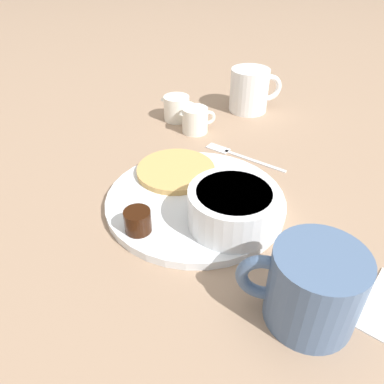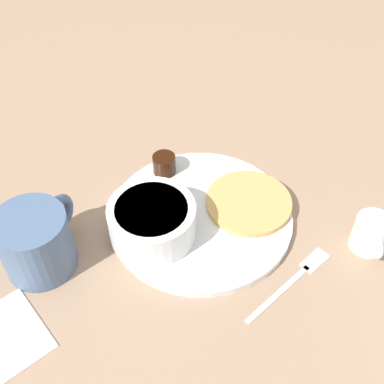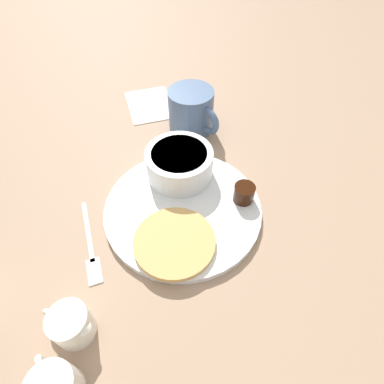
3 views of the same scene
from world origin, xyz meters
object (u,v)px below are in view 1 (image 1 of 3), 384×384
(plate, at_px, (196,200))
(bowl, at_px, (236,205))
(coffee_mug, at_px, (311,287))
(second_mug, at_px, (250,90))
(fork, at_px, (236,154))
(creamer_pitcher_far, at_px, (177,108))
(creamer_pitcher_near, at_px, (195,120))

(plate, xyz_separation_m, bowl, (-0.07, -0.00, 0.03))
(coffee_mug, bearing_deg, second_mug, -40.29)
(bowl, bearing_deg, fork, -45.80)
(second_mug, bearing_deg, creamer_pitcher_far, 67.82)
(bowl, distance_m, coffee_mug, 0.15)
(creamer_pitcher_near, bearing_deg, creamer_pitcher_far, -5.32)
(creamer_pitcher_far, bearing_deg, plate, 147.50)
(creamer_pitcher_far, bearing_deg, coffee_mug, 157.69)
(bowl, xyz_separation_m, creamer_pitcher_near, (0.25, -0.14, -0.01))
(bowl, distance_m, creamer_pitcher_far, 0.35)
(plate, height_order, fork, plate)
(plate, bearing_deg, coffee_mug, 170.98)
(plate, bearing_deg, bowl, -176.19)
(plate, distance_m, fork, 0.16)
(fork, bearing_deg, plate, 113.17)
(creamer_pitcher_far, relative_size, fork, 0.43)
(creamer_pitcher_near, bearing_deg, fork, 178.31)
(creamer_pitcher_far, xyz_separation_m, second_mug, (-0.06, -0.15, 0.02))
(coffee_mug, distance_m, second_mug, 0.52)
(plate, relative_size, coffee_mug, 2.31)
(fork, bearing_deg, second_mug, -53.16)
(coffee_mug, height_order, creamer_pitcher_far, coffee_mug)
(bowl, bearing_deg, creamer_pitcher_near, -29.73)
(coffee_mug, xyz_separation_m, creamer_pitcher_near, (0.39, -0.18, -0.02))
(plate, height_order, second_mug, second_mug)
(coffee_mug, distance_m, creamer_pitcher_far, 0.50)
(creamer_pitcher_far, height_order, fork, creamer_pitcher_far)
(creamer_pitcher_near, distance_m, creamer_pitcher_far, 0.07)
(creamer_pitcher_near, xyz_separation_m, second_mug, (0.00, -0.15, 0.02))
(bowl, height_order, creamer_pitcher_near, bowl)
(bowl, distance_m, fork, 0.20)
(coffee_mug, xyz_separation_m, second_mug, (0.40, -0.34, 0.00))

